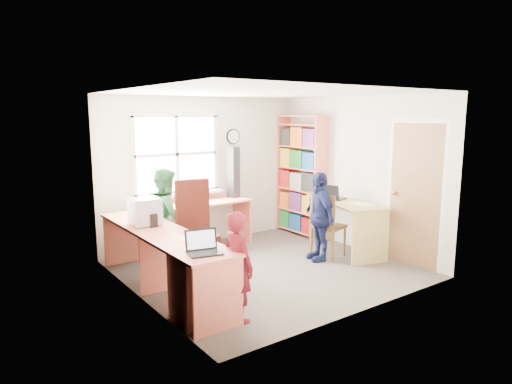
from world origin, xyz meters
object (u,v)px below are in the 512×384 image
at_px(l_desk, 191,260).
at_px(right_desk, 347,215).
at_px(laptop_left, 203,247).
at_px(person_navy, 319,216).
at_px(wooden_chair, 326,223).
at_px(swivel_chair, 196,234).
at_px(potted_plant, 184,195).
at_px(bookshelf, 301,178).
at_px(laptop_right, 331,196).
at_px(cd_tower, 233,172).
at_px(person_red, 238,266).
at_px(crt_monitor, 145,212).
at_px(person_green, 167,217).

relative_size(l_desk, right_desk, 1.97).
relative_size(laptop_left, person_navy, 0.29).
xyz_separation_m(l_desk, laptop_left, (-0.20, -0.66, 0.35)).
distance_m(wooden_chair, person_navy, 0.20).
xyz_separation_m(swivel_chair, potted_plant, (0.33, 0.98, 0.36)).
bearing_deg(right_desk, bookshelf, 100.22).
xyz_separation_m(laptop_right, person_navy, (-0.56, -0.32, -0.20)).
relative_size(cd_tower, person_red, 0.72).
bearing_deg(cd_tower, person_red, -138.14).
distance_m(bookshelf, person_navy, 1.54).
bearing_deg(l_desk, swivel_chair, 57.98).
bearing_deg(wooden_chair, right_desk, -10.29).
bearing_deg(laptop_left, crt_monitor, 103.26).
xyz_separation_m(person_green, person_navy, (1.89, -1.09, -0.04)).
relative_size(laptop_left, person_green, 0.27).
relative_size(l_desk, laptop_left, 7.76).
bearing_deg(potted_plant, person_green, -138.50).
distance_m(swivel_chair, cd_tower, 1.77).
bearing_deg(laptop_left, person_red, -10.57).
bearing_deg(person_red, laptop_left, 65.32).
height_order(laptop_right, cd_tower, cd_tower).
bearing_deg(cd_tower, person_green, -177.21).
relative_size(right_desk, person_green, 1.08).
distance_m(wooden_chair, crt_monitor, 2.66).
xyz_separation_m(l_desk, bookshelf, (2.96, 1.47, 0.55)).
bearing_deg(swivel_chair, person_green, 117.74).
relative_size(swivel_chair, potted_plant, 4.22).
bearing_deg(person_red, cd_tower, -33.75).
bearing_deg(wooden_chair, laptop_left, -177.16).
height_order(laptop_left, person_navy, person_navy).
relative_size(crt_monitor, person_navy, 0.27).
distance_m(bookshelf, person_green, 2.69).
xyz_separation_m(bookshelf, person_navy, (-0.77, -1.29, -0.35)).
xyz_separation_m(wooden_chair, person_green, (-2.05, 1.08, 0.16)).
xyz_separation_m(wooden_chair, person_navy, (-0.15, -0.01, 0.12)).
bearing_deg(potted_plant, person_navy, -47.08).
height_order(right_desk, laptop_left, laptop_left).
distance_m(l_desk, laptop_left, 0.78).
bearing_deg(laptop_left, person_green, 87.98).
bearing_deg(right_desk, crt_monitor, -173.58).
bearing_deg(potted_plant, l_desk, -114.51).
bearing_deg(bookshelf, person_green, -175.75).
height_order(wooden_chair, cd_tower, cd_tower).
bearing_deg(swivel_chair, l_desk, -109.89).
bearing_deg(person_green, swivel_chair, -142.94).
bearing_deg(bookshelf, swivel_chair, -163.27).
relative_size(laptop_right, cd_tower, 0.50).
bearing_deg(laptop_left, right_desk, 28.94).
distance_m(l_desk, potted_plant, 1.92).
bearing_deg(laptop_right, cd_tower, 24.51).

